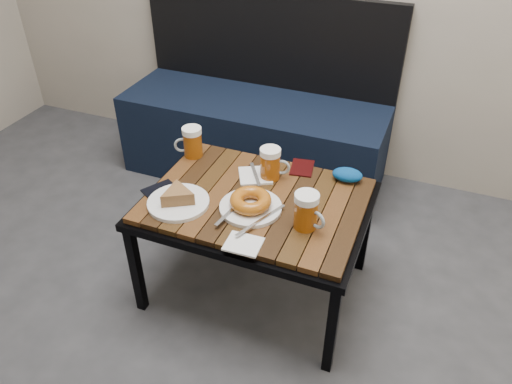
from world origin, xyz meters
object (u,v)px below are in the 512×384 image
at_px(plate_pie, 178,199).
at_px(knit_pouch, 347,175).
at_px(cafe_table, 256,207).
at_px(plate_bagel, 251,203).
at_px(bench, 255,129).
at_px(passport_burgundy, 302,168).
at_px(passport_navy, 160,190).
at_px(beer_mug_centre, 271,164).
at_px(beer_mug_left, 192,142).
at_px(beer_mug_right, 307,211).

height_order(plate_pie, knit_pouch, plate_pie).
bearing_deg(cafe_table, plate_bagel, -84.34).
xyz_separation_m(bench, passport_burgundy, (0.44, -0.58, 0.20)).
relative_size(plate_bagel, knit_pouch, 2.46).
relative_size(cafe_table, passport_navy, 6.77).
distance_m(beer_mug_centre, passport_burgundy, 0.16).
xyz_separation_m(passport_navy, passport_burgundy, (0.46, 0.35, 0.00)).
bearing_deg(passport_burgundy, beer_mug_left, 179.50).
bearing_deg(passport_burgundy, plate_bagel, -115.43).
relative_size(passport_navy, passport_burgundy, 1.00).
height_order(bench, beer_mug_left, bench).
distance_m(bench, plate_pie, 1.01).
bearing_deg(beer_mug_left, beer_mug_right, 126.44).
height_order(beer_mug_left, beer_mug_right, beer_mug_right).
distance_m(bench, passport_navy, 0.95).
bearing_deg(plate_pie, beer_mug_centre, 48.65).
bearing_deg(plate_pie, knit_pouch, 35.33).
height_order(beer_mug_right, passport_navy, beer_mug_right).
bearing_deg(plate_bagel, knit_pouch, 47.96).
xyz_separation_m(beer_mug_left, knit_pouch, (0.65, 0.06, -0.04)).
relative_size(cafe_table, beer_mug_right, 6.11).
bearing_deg(beer_mug_left, passport_burgundy, 161.01).
xyz_separation_m(plate_pie, knit_pouch, (0.54, 0.38, 0.00)).
bearing_deg(beer_mug_centre, cafe_table, -103.26).
distance_m(cafe_table, knit_pouch, 0.38).
height_order(beer_mug_centre, plate_bagel, beer_mug_centre).
distance_m(beer_mug_right, passport_navy, 0.59).
height_order(passport_navy, knit_pouch, knit_pouch).
bearing_deg(bench, passport_navy, -91.33).
height_order(beer_mug_left, beer_mug_centre, same).
relative_size(beer_mug_centre, passport_navy, 1.06).
height_order(beer_mug_left, plate_pie, beer_mug_left).
relative_size(beer_mug_centre, beer_mug_right, 0.96).
height_order(beer_mug_centre, beer_mug_right, beer_mug_right).
height_order(beer_mug_centre, knit_pouch, beer_mug_centre).
bearing_deg(passport_burgundy, beer_mug_right, -80.51).
distance_m(beer_mug_left, knit_pouch, 0.66).
xyz_separation_m(plate_bagel, knit_pouch, (0.28, 0.31, -0.00)).
xyz_separation_m(beer_mug_right, plate_pie, (-0.48, -0.05, -0.04)).
distance_m(plate_pie, plate_bagel, 0.27).
xyz_separation_m(cafe_table, plate_bagel, (0.01, -0.07, 0.07)).
bearing_deg(passport_burgundy, knit_pouch, -14.90).
bearing_deg(beer_mug_centre, passport_navy, -158.49).
bearing_deg(knit_pouch, plate_pie, -144.67).
bearing_deg(passport_navy, bench, 119.02).
relative_size(plate_bagel, passport_burgundy, 2.36).
relative_size(bench, passport_burgundy, 11.28).
xyz_separation_m(beer_mug_left, passport_navy, (0.00, -0.28, -0.06)).
distance_m(plate_bagel, passport_burgundy, 0.34).
distance_m(bench, knit_pouch, 0.89).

